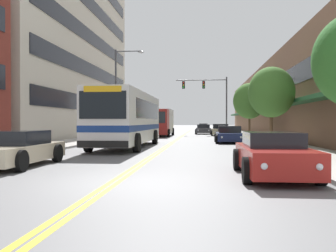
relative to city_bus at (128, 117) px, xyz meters
The scene contains 21 objects.
ground_plane 23.62m from the city_bus, 84.31° to the left, with size 240.00×240.00×0.00m, color slate.
sidewalk_left 23.99m from the city_bus, 101.64° to the left, with size 3.32×106.00×0.13m.
sidewalk_right 25.34m from the city_bus, 67.95° to the left, with size 3.32×106.00×0.13m.
centre_line 23.62m from the city_bus, 84.31° to the left, with size 0.34×106.00×0.01m.
office_tower_left 22.14m from the city_bus, 130.06° to the left, with size 12.08×31.30×23.65m.
storefront_row_right 28.11m from the city_bus, 56.72° to the left, with size 9.10×68.00×8.05m.
city_bus is the anchor object (origin of this frame).
car_slate_blue_parked_left_near 12.19m from the city_bus, 99.49° to the left, with size 2.20×4.75×1.43m.
car_champagne_parked_left_mid 10.49m from the city_bus, 100.64° to the right, with size 2.00×4.84×1.25m.
car_silver_parked_left_far 19.20m from the city_bus, 95.98° to the left, with size 2.21×4.28×1.31m.
car_red_parked_right_foreground 13.73m from the city_bus, 61.00° to the right, with size 2.01×4.57×1.27m.
car_beige_parked_right_mid 21.23m from the city_bus, 71.77° to the left, with size 2.21×4.19×1.32m.
car_navy_parked_right_far 8.63m from the city_bus, 39.39° to the left, with size 2.15×4.30×1.26m.
car_black_moving_lead 46.34m from the city_bus, 84.15° to the left, with size 2.01×4.56×1.25m.
car_dark_grey_moving_second 25.57m from the city_bus, 79.40° to the left, with size 2.11×4.30×1.22m.
box_truck 17.84m from the city_bus, 90.20° to the left, with size 2.66×7.93×2.94m.
traffic_signal_mast 24.53m from the city_bus, 77.01° to the left, with size 6.34×0.38×7.10m.
street_lamp_left_far 10.02m from the city_bus, 105.66° to the left, with size 2.61×0.28×7.87m.
street_tree_right_mid 9.25m from the city_bus, ahead, with size 2.94×2.94×4.95m.
street_tree_right_far 16.77m from the city_bus, 56.83° to the left, with size 3.15×3.15×5.19m.
fire_hydrant 8.49m from the city_bus, ahead, with size 0.28×0.20×0.88m.
Camera 1 is at (2.29, -9.32, 1.57)m, focal length 40.00 mm.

